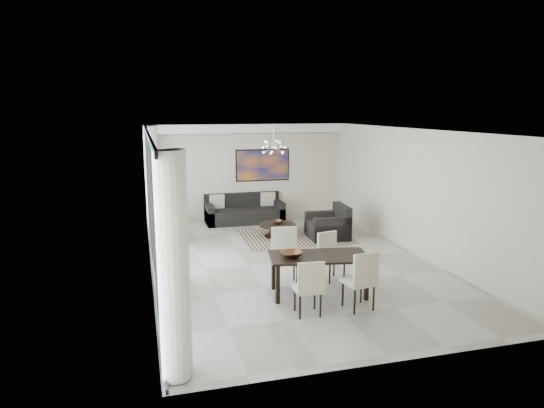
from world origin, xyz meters
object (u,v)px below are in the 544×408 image
object	(u,v)px
coffee_table	(277,229)
tv_console	(166,279)
television	(173,251)
dining_table	(319,260)
sofa_main	(244,213)

from	to	relation	value
coffee_table	tv_console	world-z (taller)	tv_console
coffee_table	television	size ratio (longest dim) A/B	1.01
tv_console	dining_table	xyz separation A→B (m)	(2.68, -0.96, 0.43)
sofa_main	television	bearing A→B (deg)	-115.76
coffee_table	dining_table	size ratio (longest dim) A/B	0.52
television	tv_console	bearing A→B (deg)	96.74
television	dining_table	size ratio (longest dim) A/B	0.52
coffee_table	television	bearing A→B (deg)	-132.93
sofa_main	tv_console	size ratio (longest dim) A/B	1.62
coffee_table	dining_table	distance (m)	4.18
sofa_main	tv_console	bearing A→B (deg)	-117.03
tv_console	television	xyz separation A→B (m)	(0.16, 0.04, 0.51)
coffee_table	sofa_main	distance (m)	1.95
sofa_main	dining_table	distance (m)	6.04
tv_console	dining_table	size ratio (longest dim) A/B	0.74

